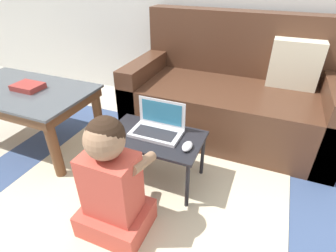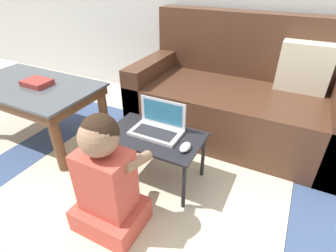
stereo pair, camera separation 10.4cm
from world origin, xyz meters
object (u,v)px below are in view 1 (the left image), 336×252
object	(u,v)px
laptop_desk	(154,141)
laptop	(157,128)
book_on_table	(28,87)
computer_mouse	(187,146)
coffee_table	(23,98)
couch	(231,96)
person_seated	(112,185)

from	to	relation	value
laptop_desk	laptop	xyz separation A→B (m)	(0.00, 0.04, 0.07)
laptop	book_on_table	world-z (taller)	laptop
computer_mouse	coffee_table	bearing A→B (deg)	177.30
book_on_table	couch	bearing A→B (deg)	31.06
book_on_table	person_seated	bearing A→B (deg)	-25.26
laptop	person_seated	world-z (taller)	person_seated
laptop_desk	laptop	size ratio (longest dim) A/B	1.92
coffee_table	laptop_desk	bearing A→B (deg)	-0.77
computer_mouse	person_seated	bearing A→B (deg)	-123.65
couch	laptop_desk	xyz separation A→B (m)	(-0.32, -0.84, -0.01)
coffee_table	laptop	distance (m)	1.09
laptop_desk	coffee_table	bearing A→B (deg)	179.23
laptop_desk	computer_mouse	bearing A→B (deg)	-11.57
coffee_table	person_seated	bearing A→B (deg)	-23.19
couch	laptop_desk	size ratio (longest dim) A/B	2.70
laptop_desk	laptop	world-z (taller)	laptop
laptop_desk	computer_mouse	size ratio (longest dim) A/B	6.04
coffee_table	computer_mouse	xyz separation A→B (m)	(1.32, -0.06, -0.04)
couch	laptop	bearing A→B (deg)	-111.47
couch	book_on_table	bearing A→B (deg)	-148.94
coffee_table	computer_mouse	distance (m)	1.32
coffee_table	couch	bearing A→B (deg)	30.36
computer_mouse	couch	bearing A→B (deg)	84.45
laptop	laptop_desk	bearing A→B (deg)	-96.23
person_seated	book_on_table	size ratio (longest dim) A/B	3.42
computer_mouse	laptop_desk	bearing A→B (deg)	168.43
couch	person_seated	distance (m)	1.32
laptop_desk	book_on_table	world-z (taller)	book_on_table
coffee_table	laptop_desk	xyz separation A→B (m)	(1.09, -0.01, -0.10)
couch	laptop_desk	distance (m)	0.90
couch	person_seated	bearing A→B (deg)	-105.19
laptop_desk	person_seated	size ratio (longest dim) A/B	0.86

